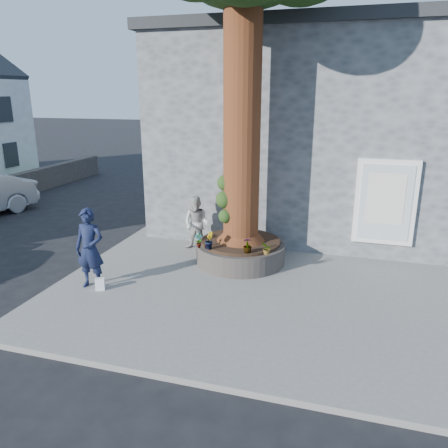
# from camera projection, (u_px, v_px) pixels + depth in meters

# --- Properties ---
(ground) EXTENTS (120.00, 120.00, 0.00)m
(ground) POSITION_uv_depth(u_px,v_px,m) (184.00, 294.00, 9.88)
(ground) COLOR black
(ground) RESTS_ON ground
(pavement) EXTENTS (9.00, 8.00, 0.12)m
(pavement) POSITION_uv_depth(u_px,v_px,m) (258.00, 282.00, 10.38)
(pavement) COLOR slate
(pavement) RESTS_ON ground
(yellow_line) EXTENTS (0.10, 30.00, 0.01)m
(yellow_line) POSITION_uv_depth(u_px,v_px,m) (91.00, 264.00, 11.63)
(yellow_line) COLOR yellow
(yellow_line) RESTS_ON ground
(stone_shop) EXTENTS (10.30, 8.30, 6.30)m
(stone_shop) POSITION_uv_depth(u_px,v_px,m) (327.00, 130.00, 14.90)
(stone_shop) COLOR #515557
(stone_shop) RESTS_ON ground
(planter) EXTENTS (2.30, 2.30, 0.60)m
(planter) POSITION_uv_depth(u_px,v_px,m) (241.00, 251.00, 11.38)
(planter) COLOR black
(planter) RESTS_ON pavement
(man) EXTENTS (0.70, 0.48, 1.85)m
(man) POSITION_uv_depth(u_px,v_px,m) (90.00, 249.00, 9.74)
(man) COLOR #131A35
(man) RESTS_ON pavement
(woman) EXTENTS (0.82, 0.68, 1.54)m
(woman) POSITION_uv_depth(u_px,v_px,m) (196.00, 224.00, 12.11)
(woman) COLOR #B6B5AE
(woman) RESTS_ON pavement
(shopping_bag) EXTENTS (0.23, 0.19, 0.28)m
(shopping_bag) POSITION_uv_depth(u_px,v_px,m) (100.00, 284.00, 9.79)
(shopping_bag) COLOR white
(shopping_bag) RESTS_ON pavement
(plant_a) EXTENTS (0.22, 0.18, 0.36)m
(plant_a) POSITION_uv_depth(u_px,v_px,m) (199.00, 241.00, 10.69)
(plant_a) COLOR gray
(plant_a) RESTS_ON planter
(plant_b) EXTENTS (0.28, 0.28, 0.43)m
(plant_b) POSITION_uv_depth(u_px,v_px,m) (209.00, 240.00, 10.61)
(plant_b) COLOR gray
(plant_b) RESTS_ON planter
(plant_c) EXTENTS (0.27, 0.27, 0.37)m
(plant_c) POSITION_uv_depth(u_px,v_px,m) (247.00, 245.00, 10.36)
(plant_c) COLOR gray
(plant_c) RESTS_ON planter
(plant_d) EXTENTS (0.26, 0.29, 0.29)m
(plant_d) POSITION_uv_depth(u_px,v_px,m) (267.00, 249.00, 10.24)
(plant_d) COLOR gray
(plant_d) RESTS_ON planter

